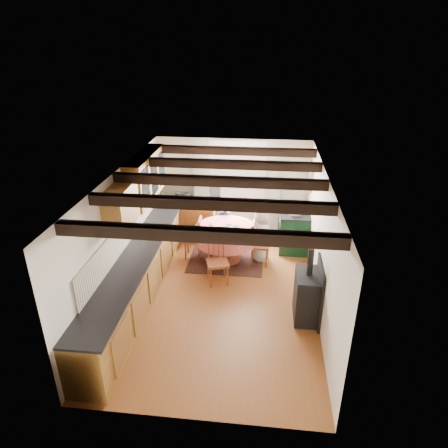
# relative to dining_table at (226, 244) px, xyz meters

# --- Properties ---
(floor) EXTENTS (3.60, 5.50, 0.00)m
(floor) POSITION_rel_dining_table_xyz_m (0.02, -1.36, -0.40)
(floor) COLOR brown
(floor) RESTS_ON ground
(ceiling) EXTENTS (3.60, 5.50, 0.00)m
(ceiling) POSITION_rel_dining_table_xyz_m (0.02, -1.36, 2.00)
(ceiling) COLOR white
(ceiling) RESTS_ON ground
(wall_back) EXTENTS (3.60, 0.00, 2.40)m
(wall_back) POSITION_rel_dining_table_xyz_m (0.02, 1.39, 0.80)
(wall_back) COLOR silver
(wall_back) RESTS_ON ground
(wall_front) EXTENTS (3.60, 0.00, 2.40)m
(wall_front) POSITION_rel_dining_table_xyz_m (0.02, -4.11, 0.80)
(wall_front) COLOR silver
(wall_front) RESTS_ON ground
(wall_left) EXTENTS (0.00, 5.50, 2.40)m
(wall_left) POSITION_rel_dining_table_xyz_m (-1.78, -1.36, 0.80)
(wall_left) COLOR silver
(wall_left) RESTS_ON ground
(wall_right) EXTENTS (0.00, 5.50, 2.40)m
(wall_right) POSITION_rel_dining_table_xyz_m (1.82, -1.36, 0.80)
(wall_right) COLOR silver
(wall_right) RESTS_ON ground
(beam_a) EXTENTS (3.60, 0.16, 0.16)m
(beam_a) POSITION_rel_dining_table_xyz_m (0.02, -3.36, 1.91)
(beam_a) COLOR black
(beam_a) RESTS_ON ceiling
(beam_b) EXTENTS (3.60, 0.16, 0.16)m
(beam_b) POSITION_rel_dining_table_xyz_m (0.02, -2.36, 1.91)
(beam_b) COLOR black
(beam_b) RESTS_ON ceiling
(beam_c) EXTENTS (3.60, 0.16, 0.16)m
(beam_c) POSITION_rel_dining_table_xyz_m (0.02, -1.36, 1.91)
(beam_c) COLOR black
(beam_c) RESTS_ON ceiling
(beam_d) EXTENTS (3.60, 0.16, 0.16)m
(beam_d) POSITION_rel_dining_table_xyz_m (0.02, -0.36, 1.91)
(beam_d) COLOR black
(beam_d) RESTS_ON ceiling
(beam_e) EXTENTS (3.60, 0.16, 0.16)m
(beam_e) POSITION_rel_dining_table_xyz_m (0.02, 0.64, 1.91)
(beam_e) COLOR black
(beam_e) RESTS_ON ceiling
(splash_left) EXTENTS (0.02, 4.50, 0.55)m
(splash_left) POSITION_rel_dining_table_xyz_m (-1.76, -1.06, 0.80)
(splash_left) COLOR beige
(splash_left) RESTS_ON wall_left
(splash_back) EXTENTS (1.40, 0.02, 0.55)m
(splash_back) POSITION_rel_dining_table_xyz_m (-0.98, 1.37, 0.80)
(splash_back) COLOR beige
(splash_back) RESTS_ON wall_back
(base_cabinet_left) EXTENTS (0.60, 5.30, 0.88)m
(base_cabinet_left) POSITION_rel_dining_table_xyz_m (-1.48, -1.36, 0.04)
(base_cabinet_left) COLOR olive
(base_cabinet_left) RESTS_ON floor
(base_cabinet_back) EXTENTS (1.30, 0.60, 0.88)m
(base_cabinet_back) POSITION_rel_dining_table_xyz_m (-1.03, 1.09, 0.04)
(base_cabinet_back) COLOR olive
(base_cabinet_back) RESTS_ON floor
(worktop_left) EXTENTS (0.64, 5.30, 0.04)m
(worktop_left) POSITION_rel_dining_table_xyz_m (-1.46, -1.36, 0.50)
(worktop_left) COLOR black
(worktop_left) RESTS_ON base_cabinet_left
(worktop_back) EXTENTS (1.30, 0.64, 0.04)m
(worktop_back) POSITION_rel_dining_table_xyz_m (-1.03, 1.07, 0.50)
(worktop_back) COLOR black
(worktop_back) RESTS_ON base_cabinet_back
(wall_cabinet_glass) EXTENTS (0.34, 1.80, 0.90)m
(wall_cabinet_glass) POSITION_rel_dining_table_xyz_m (-1.61, -0.16, 1.55)
(wall_cabinet_glass) COLOR olive
(wall_cabinet_glass) RESTS_ON wall_left
(wall_cabinet_solid) EXTENTS (0.34, 0.90, 0.70)m
(wall_cabinet_solid) POSITION_rel_dining_table_xyz_m (-1.61, -1.66, 1.50)
(wall_cabinet_solid) COLOR olive
(wall_cabinet_solid) RESTS_ON wall_left
(window_frame) EXTENTS (1.34, 0.03, 1.54)m
(window_frame) POSITION_rel_dining_table_xyz_m (0.12, 1.37, 1.20)
(window_frame) COLOR white
(window_frame) RESTS_ON wall_back
(window_pane) EXTENTS (1.20, 0.01, 1.40)m
(window_pane) POSITION_rel_dining_table_xyz_m (0.12, 1.38, 1.20)
(window_pane) COLOR white
(window_pane) RESTS_ON wall_back
(curtain_left) EXTENTS (0.35, 0.10, 2.10)m
(curtain_left) POSITION_rel_dining_table_xyz_m (-0.73, 1.29, 0.70)
(curtain_left) COLOR #A4A4A4
(curtain_left) RESTS_ON wall_back
(curtain_right) EXTENTS (0.35, 0.10, 2.10)m
(curtain_right) POSITION_rel_dining_table_xyz_m (0.97, 1.29, 0.70)
(curtain_right) COLOR #A4A4A4
(curtain_right) RESTS_ON wall_back
(curtain_rod) EXTENTS (2.00, 0.03, 0.03)m
(curtain_rod) POSITION_rel_dining_table_xyz_m (0.12, 1.29, 1.80)
(curtain_rod) COLOR black
(curtain_rod) RESTS_ON wall_back
(wall_picture) EXTENTS (0.04, 0.50, 0.60)m
(wall_picture) POSITION_rel_dining_table_xyz_m (1.79, 0.94, 1.30)
(wall_picture) COLOR gold
(wall_picture) RESTS_ON wall_right
(wall_plate) EXTENTS (0.30, 0.02, 0.30)m
(wall_plate) POSITION_rel_dining_table_xyz_m (1.07, 1.36, 1.30)
(wall_plate) COLOR silver
(wall_plate) RESTS_ON wall_back
(rug) EXTENTS (1.62, 1.26, 0.01)m
(rug) POSITION_rel_dining_table_xyz_m (-0.00, 0.00, -0.40)
(rug) COLOR black
(rug) RESTS_ON floor
(dining_table) EXTENTS (1.33, 1.33, 0.80)m
(dining_table) POSITION_rel_dining_table_xyz_m (0.00, 0.00, 0.00)
(dining_table) COLOR #E65A45
(dining_table) RESTS_ON floor
(chair_near) EXTENTS (0.53, 0.54, 0.97)m
(chair_near) POSITION_rel_dining_table_xyz_m (-0.07, -0.89, 0.08)
(chair_near) COLOR brown
(chair_near) RESTS_ON floor
(chair_left) EXTENTS (0.43, 0.41, 0.94)m
(chair_left) POSITION_rel_dining_table_xyz_m (-0.74, 0.09, 0.07)
(chair_left) COLOR brown
(chair_left) RESTS_ON floor
(chair_right) EXTENTS (0.46, 0.45, 0.97)m
(chair_right) POSITION_rel_dining_table_xyz_m (0.74, -0.03, 0.08)
(chair_right) COLOR brown
(chair_right) RESTS_ON floor
(aga_range) EXTENTS (0.66, 1.02, 0.94)m
(aga_range) POSITION_rel_dining_table_xyz_m (1.49, 0.81, 0.07)
(aga_range) COLOR black
(aga_range) RESTS_ON floor
(cast_iron_stove) EXTENTS (0.41, 0.69, 1.37)m
(cast_iron_stove) POSITION_rel_dining_table_xyz_m (1.60, -1.82, 0.28)
(cast_iron_stove) COLOR black
(cast_iron_stove) RESTS_ON floor
(child_far) EXTENTS (0.40, 0.28, 1.07)m
(child_far) POSITION_rel_dining_table_xyz_m (-0.11, 0.76, 0.13)
(child_far) COLOR #454264
(child_far) RESTS_ON floor
(child_right) EXTENTS (0.46, 0.64, 1.23)m
(child_right) POSITION_rel_dining_table_xyz_m (0.75, 0.15, 0.21)
(child_right) COLOR silver
(child_right) RESTS_ON floor
(bowl_a) EXTENTS (0.29, 0.29, 0.06)m
(bowl_a) POSITION_rel_dining_table_xyz_m (0.21, -0.07, 0.43)
(bowl_a) COLOR silver
(bowl_a) RESTS_ON dining_table
(bowl_b) EXTENTS (0.25, 0.25, 0.06)m
(bowl_b) POSITION_rel_dining_table_xyz_m (0.06, -0.01, 0.43)
(bowl_b) COLOR silver
(bowl_b) RESTS_ON dining_table
(cup) EXTENTS (0.10, 0.10, 0.08)m
(cup) POSITION_rel_dining_table_xyz_m (-0.32, -0.02, 0.44)
(cup) COLOR silver
(cup) RESTS_ON dining_table
(canister_tall) EXTENTS (0.13, 0.13, 0.23)m
(canister_tall) POSITION_rel_dining_table_xyz_m (-1.26, 1.06, 0.63)
(canister_tall) COLOR #262628
(canister_tall) RESTS_ON worktop_back
(canister_wide) EXTENTS (0.19, 0.19, 0.21)m
(canister_wide) POSITION_rel_dining_table_xyz_m (-1.09, 1.11, 0.62)
(canister_wide) COLOR #262628
(canister_wide) RESTS_ON worktop_back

